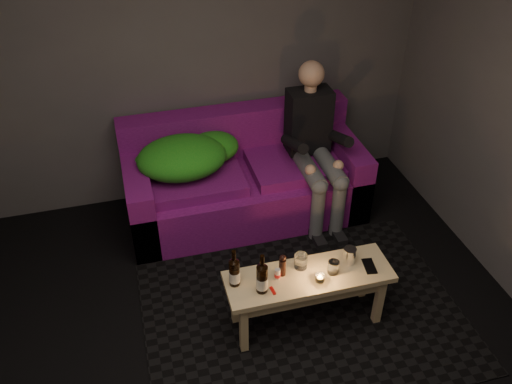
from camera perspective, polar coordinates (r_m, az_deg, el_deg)
room at (r=2.77m, az=-2.21°, el=7.34°), size 4.50×4.50×4.50m
rug at (r=3.95m, az=4.97°, el=-12.77°), size 2.24×1.64×0.01m
sofa at (r=4.66m, az=-1.33°, el=1.28°), size 1.98×0.89×0.85m
green_blanket at (r=4.40m, az=-7.30°, el=3.83°), size 0.87×0.59×0.30m
person at (r=4.48m, az=6.17°, el=5.20°), size 0.36×0.82×1.32m
coffee_table at (r=3.65m, az=5.53°, el=-9.55°), size 1.11×0.37×0.45m
beer_bottle_a at (r=3.45m, az=-2.29°, el=-8.42°), size 0.07×0.07×0.28m
beer_bottle_b at (r=3.40m, az=0.64°, el=-9.05°), size 0.08×0.08×0.30m
salt_shaker at (r=3.53m, az=2.28°, el=-8.61°), size 0.05×0.05×0.08m
pepper_mill at (r=3.54m, az=2.79°, el=-7.93°), size 0.06×0.06×0.13m
tumbler_back at (r=3.61m, az=4.74°, el=-7.27°), size 0.11×0.11×0.10m
tealight at (r=3.55m, az=6.75°, el=-8.96°), size 0.06×0.06×0.05m
tumbler_front at (r=3.59m, az=8.16°, el=-7.85°), size 0.10×0.10×0.09m
steel_cup at (r=3.68m, az=9.81°, el=-6.60°), size 0.11×0.11×0.12m
smartphone at (r=3.71m, az=11.85°, el=-7.64°), size 0.09×0.15×0.01m
red_lighter at (r=3.47m, az=1.78°, el=-10.34°), size 0.03×0.07×0.01m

